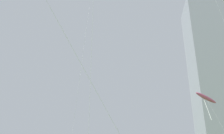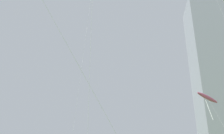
{
  "view_description": "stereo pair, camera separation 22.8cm",
  "coord_description": "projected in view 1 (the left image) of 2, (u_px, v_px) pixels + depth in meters",
  "views": [
    {
      "loc": [
        0.76,
        -13.69,
        2.13
      ],
      "look_at": [
        -2.5,
        9.88,
        11.79
      ],
      "focal_mm": 39.72,
      "sensor_mm": 36.0,
      "label": 1
    },
    {
      "loc": [
        0.99,
        -13.66,
        2.13
      ],
      "look_at": [
        -2.5,
        9.88,
        11.79
      ],
      "focal_mm": 39.72,
      "sensor_mm": 36.0,
      "label": 2
    }
  ],
  "objects": [
    {
      "name": "kite_flying_2",
      "position": [
        206.0,
        98.0,
        45.85
      ],
      "size": [
        4.7,
        10.34,
        15.11
      ],
      "color": "silver",
      "rests_on": "ground"
    },
    {
      "name": "distant_highrise_0",
      "position": [
        214.0,
        78.0,
        124.61
      ],
      "size": [
        21.04,
        23.69,
        87.39
      ],
      "primitive_type": "cube",
      "rotation": [
        0.0,
        0.0,
        0.02
      ],
      "color": "gray",
      "rests_on": "ground"
    }
  ]
}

